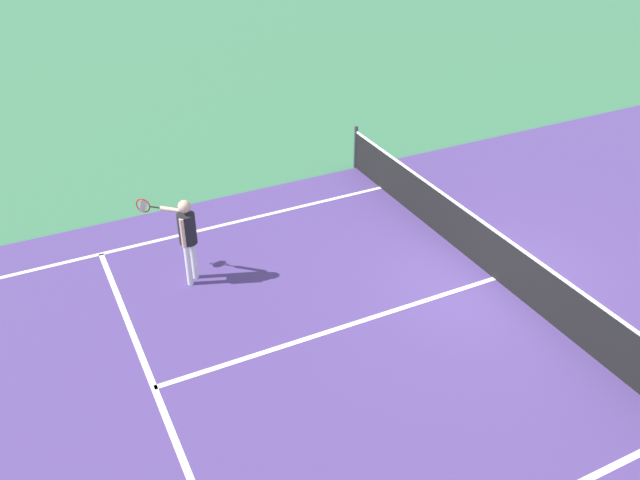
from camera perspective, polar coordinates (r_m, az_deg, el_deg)
The scene contains 7 objects.
ground_plane at distance 12.81m, azimuth 14.72°, elevation -3.20°, with size 60.00×60.00×0.00m, color #38724C.
court_surface_inbounds at distance 12.81m, azimuth 14.72°, elevation -3.20°, with size 10.62×24.40×0.00m, color #4C387A.
line_sideline_left at distance 13.81m, azimuth -16.41°, elevation -0.69°, with size 0.10×11.89×0.01m, color white.
line_service_near at distance 10.49m, azimuth -14.01°, elevation -12.16°, with size 8.22×0.10×0.01m, color white.
line_center_service at distance 11.26m, azimuth 1.97°, elevation -7.45°, with size 0.10×6.40×0.01m, color white.
net at distance 12.54m, azimuth 15.02°, elevation -1.35°, with size 10.79×0.09×1.07m.
player_near at distance 12.01m, azimuth -11.40°, elevation 0.69°, with size 1.01×0.84×1.68m.
Camera 1 is at (7.64, -7.42, 7.11)m, focal length 37.38 mm.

